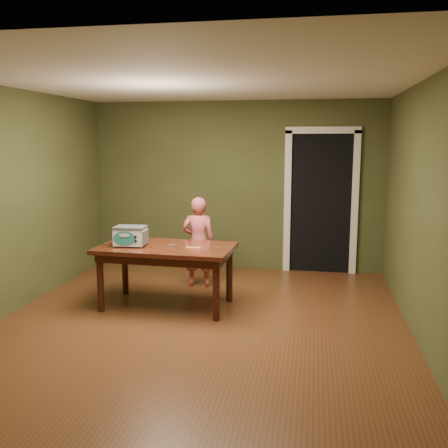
# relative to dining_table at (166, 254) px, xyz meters

# --- Properties ---
(floor) EXTENTS (5.00, 5.00, 0.00)m
(floor) POSITION_rel_dining_table_xyz_m (0.53, -0.48, -0.65)
(floor) COLOR brown
(floor) RESTS_ON ground
(room_shell) EXTENTS (4.52, 5.02, 2.61)m
(room_shell) POSITION_rel_dining_table_xyz_m (0.53, -0.48, 1.06)
(room_shell) COLOR #484D29
(room_shell) RESTS_ON ground
(doorway) EXTENTS (1.10, 0.66, 2.25)m
(doorway) POSITION_rel_dining_table_xyz_m (1.83, 2.30, 0.41)
(doorway) COLOR black
(doorway) RESTS_ON ground
(dining_table) EXTENTS (1.64, 0.97, 0.75)m
(dining_table) POSITION_rel_dining_table_xyz_m (0.00, 0.00, 0.00)
(dining_table) COLOR #330E0B
(dining_table) RESTS_ON floor
(toy_oven) EXTENTS (0.40, 0.28, 0.24)m
(toy_oven) POSITION_rel_dining_table_xyz_m (-0.42, -0.07, 0.23)
(toy_oven) COLOR #4C4F54
(toy_oven) RESTS_ON dining_table
(baking_pan) EXTENTS (0.10, 0.10, 0.02)m
(baking_pan) POSITION_rel_dining_table_xyz_m (0.08, -0.01, 0.11)
(baking_pan) COLOR silver
(baking_pan) RESTS_ON dining_table
(spatula) EXTENTS (0.18, 0.04, 0.01)m
(spatula) POSITION_rel_dining_table_xyz_m (0.35, -0.05, 0.10)
(spatula) COLOR #FEF96E
(spatula) RESTS_ON dining_table
(child) EXTENTS (0.48, 0.34, 1.25)m
(child) POSITION_rel_dining_table_xyz_m (0.18, 0.91, -0.03)
(child) COLOR #D7585E
(child) RESTS_ON floor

